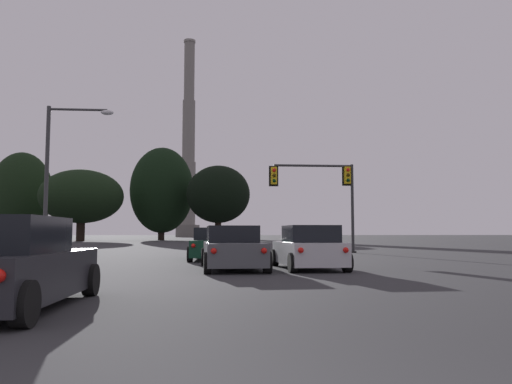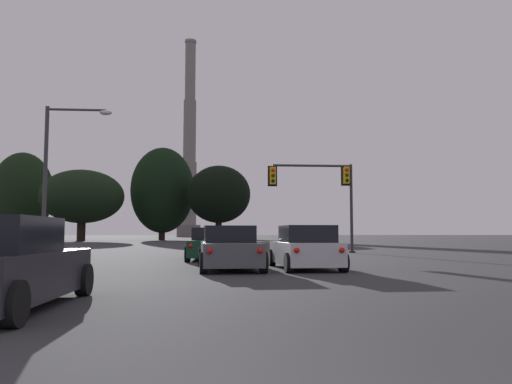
# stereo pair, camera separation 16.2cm
# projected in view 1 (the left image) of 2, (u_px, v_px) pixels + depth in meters

# --- Properties ---
(hatchback_right_lane_second) EXTENTS (2.08, 4.17, 1.44)m
(hatchback_right_lane_second) POSITION_uv_depth(u_px,v_px,m) (308.00, 249.00, 16.53)
(hatchback_right_lane_second) COLOR silver
(hatchback_right_lane_second) RESTS_ON ground_plane
(sedan_center_lane_second) EXTENTS (2.19, 4.78, 1.43)m
(sedan_center_lane_second) POSITION_uv_depth(u_px,v_px,m) (232.00, 249.00, 16.54)
(sedan_center_lane_second) COLOR #4C4F54
(sedan_center_lane_second) RESTS_ON ground_plane
(sedan_center_lane_front) EXTENTS (2.09, 4.74, 1.43)m
(sedan_center_lane_front) POSITION_uv_depth(u_px,v_px,m) (213.00, 245.00, 22.41)
(sedan_center_lane_front) COLOR #0F3823
(sedan_center_lane_front) RESTS_ON ground_plane
(hatchback_left_lane_third) EXTENTS (1.93, 4.12, 1.44)m
(hatchback_left_lane_third) POSITION_uv_depth(u_px,v_px,m) (8.00, 267.00, 7.71)
(hatchback_left_lane_third) COLOR #232328
(hatchback_left_lane_third) RESTS_ON ground_plane
(traffic_light_overhead_right) EXTENTS (5.30, 0.50, 5.38)m
(traffic_light_overhead_right) POSITION_uv_depth(u_px,v_px,m) (324.00, 185.00, 30.31)
(traffic_light_overhead_right) COLOR #2D2D30
(traffic_light_overhead_right) RESTS_ON ground_plane
(street_lamp) EXTENTS (3.35, 0.36, 7.67)m
(street_lamp) POSITION_uv_depth(u_px,v_px,m) (59.00, 162.00, 25.31)
(street_lamp) COLOR #38383A
(street_lamp) RESTS_ON ground_plane
(smokestack) EXTENTS (6.98, 6.98, 59.51)m
(smokestack) POSITION_uv_depth(u_px,v_px,m) (188.00, 159.00, 148.29)
(smokestack) COLOR slate
(smokestack) RESTS_ON ground_plane
(treeline_left_mid) EXTENTS (9.96, 8.96, 14.71)m
(treeline_left_mid) POSITION_uv_depth(u_px,v_px,m) (22.00, 193.00, 83.14)
(treeline_left_mid) COLOR black
(treeline_left_mid) RESTS_ON ground_plane
(treeline_center_left) EXTENTS (9.95, 8.96, 11.82)m
(treeline_center_left) POSITION_uv_depth(u_px,v_px,m) (218.00, 194.00, 78.36)
(treeline_center_left) COLOR black
(treeline_center_left) RESTS_ON ground_plane
(treeline_far_left) EXTENTS (10.57, 9.52, 15.60)m
(treeline_far_left) POSITION_uv_depth(u_px,v_px,m) (162.00, 190.00, 83.83)
(treeline_far_left) COLOR black
(treeline_far_left) RESTS_ON ground_plane
(treeline_right_mid) EXTENTS (12.44, 11.19, 10.78)m
(treeline_right_mid) POSITION_uv_depth(u_px,v_px,m) (82.00, 196.00, 75.07)
(treeline_right_mid) COLOR black
(treeline_right_mid) RESTS_ON ground_plane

